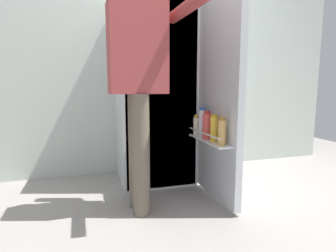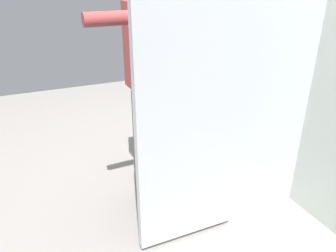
% 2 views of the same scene
% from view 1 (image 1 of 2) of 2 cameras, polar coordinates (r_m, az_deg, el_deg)
% --- Properties ---
extents(ground_plane, '(6.44, 6.44, 0.00)m').
position_cam_1_polar(ground_plane, '(2.25, 0.60, -15.16)').
color(ground_plane, gray).
extents(kitchen_wall, '(4.40, 0.10, 2.63)m').
position_cam_1_polar(kitchen_wall, '(2.97, -4.72, 16.40)').
color(kitchen_wall, beige).
rests_on(kitchen_wall, ground_plane).
extents(refrigerator, '(0.71, 1.25, 1.64)m').
position_cam_1_polar(refrigerator, '(2.55, -2.06, 6.49)').
color(refrigerator, silver).
rests_on(refrigerator, ground_plane).
extents(person, '(0.53, 0.70, 1.69)m').
position_cam_1_polar(person, '(1.92, -5.98, 11.64)').
color(person, '#665B4C').
rests_on(person, ground_plane).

